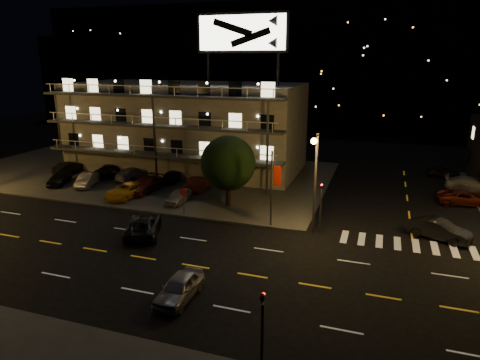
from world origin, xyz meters
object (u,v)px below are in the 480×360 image
(side_car_0, at_px, (439,230))
(road_car_west, at_px, (143,225))
(road_car_east, at_px, (179,288))
(tree, at_px, (228,165))
(lot_car_7, at_px, (134,173))
(lot_car_2, at_px, (127,191))
(lot_car_4, at_px, (178,196))

(side_car_0, height_order, road_car_west, side_car_0)
(road_car_east, bearing_deg, tree, 101.00)
(side_car_0, bearing_deg, lot_car_7, 101.33)
(tree, xyz_separation_m, side_car_0, (17.92, -1.80, -3.30))
(lot_car_2, relative_size, lot_car_4, 1.32)
(lot_car_2, xyz_separation_m, lot_car_4, (5.55, 0.10, -0.05))
(lot_car_2, xyz_separation_m, road_car_east, (13.11, -14.90, -0.12))
(road_car_east, xyz_separation_m, road_car_west, (-6.93, 7.64, 0.04))
(lot_car_2, height_order, lot_car_4, lot_car_2)
(tree, relative_size, lot_car_2, 1.35)
(lot_car_4, distance_m, road_car_west, 7.39)
(lot_car_2, distance_m, side_car_0, 28.21)
(lot_car_7, relative_size, side_car_0, 1.00)
(lot_car_4, bearing_deg, side_car_0, -0.53)
(tree, xyz_separation_m, road_car_west, (-4.09, -8.20, -3.31))
(lot_car_4, height_order, lot_car_7, lot_car_7)
(side_car_0, bearing_deg, lot_car_2, 111.81)
(lot_car_2, relative_size, lot_car_7, 1.05)
(side_car_0, bearing_deg, lot_car_4, 111.14)
(lot_car_7, bearing_deg, tree, 172.06)
(lot_car_4, bearing_deg, tree, 12.01)
(lot_car_2, distance_m, road_car_east, 19.85)
(lot_car_4, distance_m, lot_car_7, 10.29)
(lot_car_7, relative_size, road_car_west, 0.87)
(lot_car_2, xyz_separation_m, side_car_0, (28.20, -0.86, -0.07))
(lot_car_4, xyz_separation_m, road_car_west, (0.64, -7.36, -0.03))
(tree, distance_m, lot_car_7, 14.49)
(tree, bearing_deg, road_car_east, -79.85)
(road_car_west, bearing_deg, tree, -139.51)
(tree, height_order, road_car_west, tree)
(tree, xyz_separation_m, lot_car_4, (-4.72, -0.84, -3.28))
(tree, xyz_separation_m, lot_car_2, (-10.28, -0.94, -3.23))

